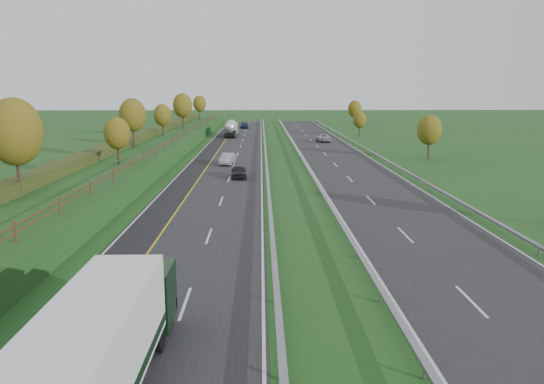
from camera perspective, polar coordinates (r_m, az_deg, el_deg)
The scene contains 19 objects.
ground at distance 69.13m, azimuth 1.32°, elevation 2.46°, with size 400.00×400.00×0.00m, color #1D4D1B.
near_carriageway at distance 74.18m, azimuth -5.05°, elevation 3.02°, with size 10.50×200.00×0.04m, color black.
far_carriageway at distance 74.90m, azimuth 7.67°, elevation 3.04°, with size 10.50×200.00×0.04m, color black.
hard_shoulder at distance 74.52m, azimuth -7.93°, elevation 3.00°, with size 3.00×200.00×0.04m, color black.
lane_markings at distance 73.90m, azimuth -0.09°, elevation 3.06°, with size 26.75×200.00×0.01m.
embankment_left at distance 76.03m, azimuth -14.90°, elevation 3.63°, with size 12.00×200.00×2.00m, color #1D4D1B.
hedge_left at distance 76.36m, azimuth -16.42°, elevation 4.76°, with size 2.20×180.00×1.10m, color #2C3C18.
fence_left at distance 74.50m, azimuth -11.66°, elevation 4.97°, with size 0.12×189.06×1.20m.
median_barrier_near at distance 73.93m, azimuth -0.63°, elevation 3.50°, with size 0.32×200.00×0.71m.
median_barrier_far at distance 74.16m, azimuth 3.32°, elevation 3.51°, with size 0.32×200.00×0.71m.
outer_barrier_far at distance 75.94m, azimuth 12.02°, elevation 3.46°, with size 0.32×200.00×0.71m.
trees_left at distance 72.22m, azimuth -15.46°, elevation 7.52°, with size 6.64×164.30×7.66m.
trees_far at distance 105.65m, azimuth 12.49°, elevation 7.48°, with size 8.45×118.60×7.12m.
box_lorry at distance 16.80m, azimuth -19.35°, elevation -17.83°, with size 2.58×16.28×4.06m.
road_tanker at distance 118.03m, azimuth -4.43°, elevation 6.89°, with size 2.40×11.22×3.46m.
car_dark_near at distance 62.29m, azimuth -3.58°, elevation 2.23°, with size 1.76×4.38×1.49m, color black.
car_silver_mid at distance 73.60m, azimuth -4.79°, elevation 3.58°, with size 1.62×4.66×1.53m, color #98989D.
car_small_far at distance 142.45m, azimuth -2.99°, elevation 7.17°, with size 2.10×5.16×1.50m, color #141A3E.
car_oncoming at distance 105.92m, azimuth 5.56°, elevation 5.83°, with size 2.57×5.56×1.55m, color #A9A9AD.
Camera 1 is at (4.96, -13.30, 10.26)m, focal length 35.00 mm.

